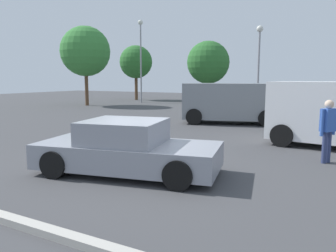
% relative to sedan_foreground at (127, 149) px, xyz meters
% --- Properties ---
extents(ground_plane, '(80.00, 80.00, 0.00)m').
position_rel_sedan_foreground_xyz_m(ground_plane, '(0.20, 0.24, -0.59)').
color(ground_plane, '#424244').
extents(sedan_foreground, '(4.62, 2.68, 1.29)m').
position_rel_sedan_foreground_xyz_m(sedan_foreground, '(0.00, 0.00, 0.00)').
color(sedan_foreground, gray).
rests_on(sedan_foreground, ground_plane).
extents(dog, '(0.35, 0.56, 0.41)m').
position_rel_sedan_foreground_xyz_m(dog, '(-3.12, 0.94, -0.33)').
color(dog, olive).
rests_on(dog, ground_plane).
extents(suv_dark, '(4.99, 3.23, 2.02)m').
position_rel_sedan_foreground_xyz_m(suv_dark, '(-0.68, 9.88, 0.51)').
color(suv_dark, gray).
rests_on(suv_dark, ground_plane).
extents(pedestrian, '(0.42, 0.49, 1.71)m').
position_rel_sedan_foreground_xyz_m(pedestrian, '(4.15, 3.39, 0.43)').
color(pedestrian, navy).
rests_on(pedestrian, ground_plane).
extents(parking_curb, '(9.76, 0.20, 0.12)m').
position_rel_sedan_foreground_xyz_m(parking_curb, '(0.20, -3.22, -0.53)').
color(parking_curb, '#B7B2A8').
rests_on(parking_curb, ground_plane).
extents(light_post_near, '(0.44, 0.44, 5.81)m').
position_rel_sedan_foreground_xyz_m(light_post_near, '(-1.08, 17.07, 3.40)').
color(light_post_near, gray).
rests_on(light_post_near, ground_plane).
extents(light_post_mid, '(0.44, 0.44, 7.51)m').
position_rel_sedan_foreground_xyz_m(light_post_mid, '(-12.57, 19.91, 4.39)').
color(light_post_mid, gray).
rests_on(light_post_mid, ground_plane).
extents(tree_back_center, '(4.08, 4.08, 6.50)m').
position_rel_sedan_foreground_xyz_m(tree_back_center, '(-14.78, 14.97, 3.86)').
color(tree_back_center, brown).
rests_on(tree_back_center, ground_plane).
extents(tree_back_right, '(3.40, 3.40, 5.64)m').
position_rel_sedan_foreground_xyz_m(tree_back_right, '(-15.22, 23.02, 3.34)').
color(tree_back_right, brown).
rests_on(tree_back_right, ground_plane).
extents(tree_far_right, '(4.06, 4.06, 5.80)m').
position_rel_sedan_foreground_xyz_m(tree_far_right, '(-7.56, 23.98, 3.16)').
color(tree_far_right, brown).
rests_on(tree_far_right, ground_plane).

